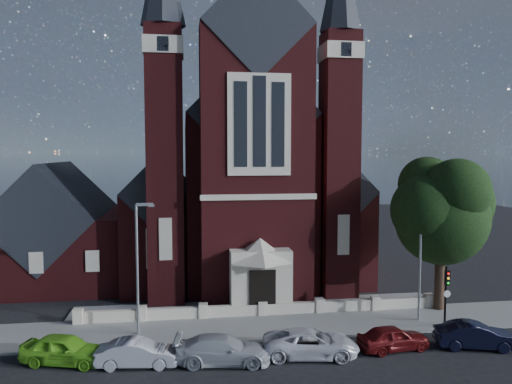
# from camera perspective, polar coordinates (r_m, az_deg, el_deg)

# --- Properties ---
(ground) EXTENTS (120.00, 120.00, 0.00)m
(ground) POSITION_cam_1_polar(r_m,az_deg,el_deg) (42.90, -1.06, -10.44)
(ground) COLOR black
(ground) RESTS_ON ground
(pavement_strip) EXTENTS (60.00, 5.00, 0.12)m
(pavement_strip) POSITION_cam_1_polar(r_m,az_deg,el_deg) (32.97, 1.30, -15.11)
(pavement_strip) COLOR gray
(pavement_strip) RESTS_ON ground
(forecourt_paving) EXTENTS (26.00, 3.00, 0.14)m
(forecourt_paving) POSITION_cam_1_polar(r_m,az_deg,el_deg) (36.72, 0.24, -13.03)
(forecourt_paving) COLOR gray
(forecourt_paving) RESTS_ON ground
(forecourt_wall) EXTENTS (24.00, 0.40, 0.90)m
(forecourt_wall) POSITION_cam_1_polar(r_m,az_deg,el_deg) (34.84, 0.74, -14.02)
(forecourt_wall) COLOR beige
(forecourt_wall) RESTS_ON ground
(church) EXTENTS (20.01, 34.90, 29.20)m
(church) POSITION_cam_1_polar(r_m,az_deg,el_deg) (49.42, -2.22, 1.17)
(church) COLOR #4D1415
(church) RESTS_ON ground
(parish_hall) EXTENTS (12.00, 12.20, 10.24)m
(parish_hall) POSITION_cam_1_polar(r_m,az_deg,el_deg) (45.99, -21.83, -4.64)
(parish_hall) COLOR #4D1415
(parish_hall) RESTS_ON ground
(street_tree) EXTENTS (6.40, 6.60, 10.70)m
(street_tree) POSITION_cam_1_polar(r_m,az_deg,el_deg) (36.67, 20.81, -2.22)
(street_tree) COLOR black
(street_tree) RESTS_ON ground
(street_lamp_left) EXTENTS (1.16, 0.22, 8.09)m
(street_lamp_left) POSITION_cam_1_polar(r_m,az_deg,el_deg) (30.94, -13.27, -7.69)
(street_lamp_left) COLOR gray
(street_lamp_left) RESTS_ON ground
(street_lamp_right) EXTENTS (1.16, 0.22, 8.09)m
(street_lamp_right) POSITION_cam_1_polar(r_m,az_deg,el_deg) (34.37, 18.40, -6.58)
(street_lamp_right) COLOR gray
(street_lamp_right) RESTS_ON ground
(traffic_signal) EXTENTS (0.28, 0.42, 4.00)m
(traffic_signal) POSITION_cam_1_polar(r_m,az_deg,el_deg) (33.88, 20.92, -10.30)
(traffic_signal) COLOR black
(traffic_signal) RESTS_ON ground
(car_lime_van) EXTENTS (4.84, 2.97, 1.54)m
(car_lime_van) POSITION_cam_1_polar(r_m,az_deg,el_deg) (29.25, -21.04, -16.43)
(car_lime_van) COLOR #73CC28
(car_lime_van) RESTS_ON ground
(car_silver_a) EXTENTS (4.30, 1.82, 1.38)m
(car_silver_a) POSITION_cam_1_polar(r_m,az_deg,el_deg) (27.88, -13.40, -17.48)
(car_silver_a) COLOR #AFB0B7
(car_silver_a) RESTS_ON ground
(car_silver_b) EXTENTS (5.29, 2.68, 1.47)m
(car_silver_b) POSITION_cam_1_polar(r_m,az_deg,el_deg) (27.54, -3.84, -17.55)
(car_silver_b) COLOR #B6BABF
(car_silver_b) RESTS_ON ground
(car_white_suv) EXTENTS (5.49, 3.08, 1.45)m
(car_white_suv) POSITION_cam_1_polar(r_m,az_deg,el_deg) (28.51, 6.29, -16.80)
(car_white_suv) COLOR white
(car_white_suv) RESTS_ON ground
(car_dark_red) EXTENTS (4.27, 2.18, 1.39)m
(car_dark_red) POSITION_cam_1_polar(r_m,az_deg,el_deg) (30.17, 15.39, -15.77)
(car_dark_red) COLOR #611011
(car_dark_red) RESTS_ON ground
(car_navy) EXTENTS (4.67, 2.52, 1.46)m
(car_navy) POSITION_cam_1_polar(r_m,az_deg,el_deg) (31.93, 23.82, -14.78)
(car_navy) COLOR black
(car_navy) RESTS_ON ground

